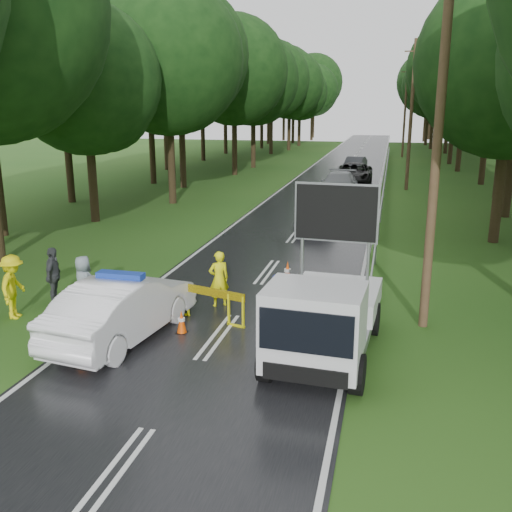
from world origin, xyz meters
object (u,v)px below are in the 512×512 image
(officer, at_px, (219,279))
(queue_car_third, at_px, (353,174))
(queue_car_first, at_px, (319,213))
(barrier, at_px, (208,296))
(queue_car_fourth, at_px, (355,165))
(police_sedan, at_px, (123,309))
(work_truck, at_px, (324,317))
(civilian, at_px, (279,305))
(queue_car_second, at_px, (339,185))

(officer, distance_m, queue_car_third, 27.72)
(queue_car_first, bearing_deg, barrier, -90.18)
(queue_car_third, bearing_deg, officer, -94.44)
(queue_car_third, height_order, queue_car_fourth, queue_car_third)
(police_sedan, relative_size, queue_car_third, 0.89)
(queue_car_fourth, bearing_deg, queue_car_first, -83.44)
(police_sedan, distance_m, queue_car_third, 30.75)
(queue_car_third, bearing_deg, work_truck, -87.60)
(queue_car_first, bearing_deg, work_truck, -76.38)
(work_truck, distance_m, civilian, 1.81)
(civilian, bearing_deg, police_sedan, 171.11)
(barrier, height_order, officer, officer)
(police_sedan, distance_m, officer, 3.34)
(work_truck, distance_m, barrier, 3.83)
(queue_car_first, bearing_deg, civilian, -81.12)
(police_sedan, bearing_deg, work_truck, -173.28)
(officer, xyz_separation_m, queue_car_second, (1.50, 21.64, -0.07))
(civilian, bearing_deg, queue_car_first, 67.28)
(work_truck, bearing_deg, police_sedan, -177.28)
(work_truck, bearing_deg, civilian, 140.03)
(barrier, bearing_deg, civilian, 2.94)
(barrier, distance_m, queue_car_fourth, 36.21)
(civilian, xyz_separation_m, queue_car_third, (-0.11, 29.37, -0.02))
(barrier, distance_m, queue_car_first, 13.13)
(work_truck, bearing_deg, queue_car_third, 96.27)
(barrier, distance_m, queue_car_third, 28.94)
(barrier, bearing_deg, queue_car_first, 100.23)
(work_truck, xyz_separation_m, queue_car_second, (-1.94, 24.60, -0.29))
(queue_car_second, xyz_separation_m, queue_car_fourth, (0.15, 13.30, -0.08))
(officer, bearing_deg, queue_car_third, -129.30)
(barrier, relative_size, civilian, 1.40)
(civilian, xyz_separation_m, queue_car_second, (-0.64, 23.37, -0.04))
(work_truck, height_order, barrier, work_truck)
(police_sedan, relative_size, civilian, 3.10)
(police_sedan, xyz_separation_m, queue_car_first, (3.12, 14.71, -0.10))
(queue_car_fourth, bearing_deg, civilian, -82.15)
(civilian, xyz_separation_m, queue_car_first, (-0.70, 13.56, -0.11))
(queue_car_third, bearing_deg, police_sedan, -97.17)
(queue_car_second, bearing_deg, officer, -93.28)
(barrier, distance_m, queue_car_second, 22.91)
(queue_car_fourth, bearing_deg, officer, -85.63)
(officer, relative_size, queue_car_first, 0.41)
(work_truck, bearing_deg, queue_car_fourth, 96.35)
(barrier, bearing_deg, queue_car_third, 102.40)
(police_sedan, bearing_deg, queue_car_fourth, -87.39)
(officer, bearing_deg, queue_car_second, -129.06)
(barrier, height_order, queue_car_first, queue_car_first)
(queue_car_first, bearing_deg, queue_car_second, 95.59)
(queue_car_second, bearing_deg, queue_car_fourth, 90.06)
(officer, height_order, civilian, officer)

